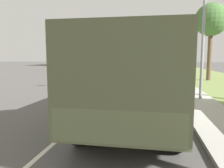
% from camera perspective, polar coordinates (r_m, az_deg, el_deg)
% --- Properties ---
extents(ground_plane, '(180.00, 180.00, 0.00)m').
position_cam_1_polar(ground_plane, '(35.02, 6.46, 3.27)').
color(ground_plane, '#565451').
extents(lane_centre_stripe, '(0.12, 120.00, 0.00)m').
position_cam_1_polar(lane_centre_stripe, '(35.02, 6.46, 3.27)').
color(lane_centre_stripe, silver).
rests_on(lane_centre_stripe, ground).
extents(sidewalk_right, '(1.80, 120.00, 0.12)m').
position_cam_1_polar(sidewalk_right, '(35.00, 13.84, 3.21)').
color(sidewalk_right, beige).
rests_on(sidewalk_right, ground).
extents(grass_strip_right, '(7.00, 120.00, 0.02)m').
position_cam_1_polar(grass_strip_right, '(35.55, 20.94, 2.93)').
color(grass_strip_right, olive).
rests_on(grass_strip_right, ground).
extents(military_truck, '(2.49, 7.77, 2.76)m').
position_cam_1_polar(military_truck, '(7.46, 5.94, 2.94)').
color(military_truck, '#545B3D').
rests_on(military_truck, ground).
extents(car_nearest_ahead, '(1.90, 4.61, 1.45)m').
position_cam_1_polar(car_nearest_ahead, '(20.67, -1.09, 2.75)').
color(car_nearest_ahead, navy).
rests_on(car_nearest_ahead, ground).
extents(car_second_ahead, '(1.70, 4.66, 1.74)m').
position_cam_1_polar(car_second_ahead, '(35.74, 8.99, 4.54)').
color(car_second_ahead, navy).
rests_on(car_second_ahead, ground).
extents(car_third_ahead, '(1.77, 4.65, 1.71)m').
position_cam_1_polar(car_third_ahead, '(50.14, 5.16, 5.19)').
color(car_third_ahead, silver).
rests_on(car_third_ahead, ground).
extents(car_fourth_ahead, '(1.90, 4.38, 1.58)m').
position_cam_1_polar(car_fourth_ahead, '(63.33, 10.07, 5.39)').
color(car_fourth_ahead, '#B7BABF').
rests_on(car_fourth_ahead, ground).
extents(lamp_post, '(1.69, 0.24, 7.21)m').
position_cam_1_polar(lamp_post, '(11.70, 21.99, 17.61)').
color(lamp_post, gray).
rests_on(lamp_post, sidewalk_right).
extents(tree_far_right, '(3.01, 3.01, 7.13)m').
position_cam_1_polar(tree_far_right, '(22.92, 24.51, 14.84)').
color(tree_far_right, brown).
rests_on(tree_far_right, grass_strip_right).
extents(building_distant, '(15.65, 12.71, 7.22)m').
position_cam_1_polar(building_distant, '(63.97, -7.91, 8.08)').
color(building_distant, '#B2A893').
rests_on(building_distant, ground).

